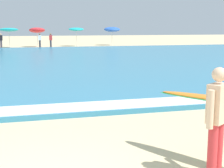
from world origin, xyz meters
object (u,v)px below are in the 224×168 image
(beach_umbrella_3, at_px, (37,30))
(beachgoer_near_row_left, at_px, (1,40))
(beach_umbrella_2, at_px, (9,30))
(beach_umbrella_5, at_px, (112,29))
(beach_umbrella_4, at_px, (76,29))
(beachgoer_near_row_mid, at_px, (40,40))
(beachgoer_near_row_right, at_px, (51,40))

(beach_umbrella_3, distance_m, beachgoer_near_row_left, 4.24)
(beach_umbrella_3, bearing_deg, beach_umbrella_2, -166.47)
(beach_umbrella_5, bearing_deg, beach_umbrella_4, -167.40)
(beachgoer_near_row_mid, bearing_deg, beachgoer_near_row_right, -7.48)
(beach_umbrella_4, bearing_deg, beach_umbrella_2, -172.09)
(beach_umbrella_2, xyz_separation_m, beachgoer_near_row_mid, (3.21, -1.28, -1.11))
(beachgoer_near_row_left, distance_m, beachgoer_near_row_mid, 4.04)
(beach_umbrella_5, xyz_separation_m, beachgoer_near_row_mid, (-8.90, -3.35, -1.09))
(beach_umbrella_2, relative_size, beach_umbrella_4, 0.99)
(beach_umbrella_3, height_order, beachgoer_near_row_left, beach_umbrella_3)
(beach_umbrella_2, height_order, beachgoer_near_row_left, beach_umbrella_2)
(beach_umbrella_2, height_order, beach_umbrella_3, beach_umbrella_3)
(beach_umbrella_4, xyz_separation_m, beachgoer_near_row_right, (-3.15, -2.47, -1.13))
(beach_umbrella_3, bearing_deg, beachgoer_near_row_mid, -84.60)
(beach_umbrella_2, bearing_deg, beach_umbrella_3, 13.53)
(beachgoer_near_row_left, relative_size, beachgoer_near_row_right, 1.00)
(beach_umbrella_3, distance_m, beachgoer_near_row_right, 2.74)
(beach_umbrella_5, bearing_deg, beachgoer_near_row_right, -155.71)
(beachgoer_near_row_left, height_order, beachgoer_near_row_right, same)
(beach_umbrella_5, bearing_deg, beach_umbrella_3, -171.58)
(beach_umbrella_3, height_order, beach_umbrella_5, beach_umbrella_5)
(beach_umbrella_2, bearing_deg, beachgoer_near_row_left, -135.42)
(beachgoer_near_row_mid, height_order, beachgoer_near_row_right, same)
(beachgoer_near_row_mid, bearing_deg, beachgoer_near_row_left, 173.10)
(beachgoer_near_row_left, bearing_deg, beach_umbrella_3, 21.65)
(beach_umbrella_5, relative_size, beachgoer_near_row_left, 1.45)
(beach_umbrella_4, relative_size, beach_umbrella_5, 0.97)
(beach_umbrella_3, height_order, beach_umbrella_4, beach_umbrella_3)
(beach_umbrella_2, height_order, beach_umbrella_4, beach_umbrella_4)
(beach_umbrella_2, distance_m, beach_umbrella_5, 12.29)
(beach_umbrella_4, distance_m, beachgoer_near_row_left, 8.59)
(beach_umbrella_4, height_order, beachgoer_near_row_right, beach_umbrella_4)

